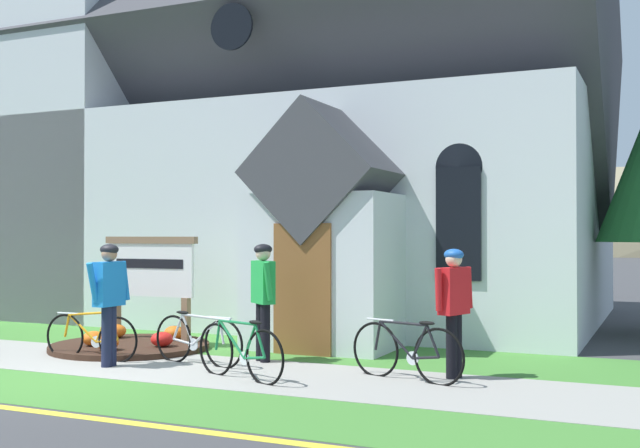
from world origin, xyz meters
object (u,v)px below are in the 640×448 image
(bicycle_black, at_px, (91,336))
(cyclist_in_red_jersey, at_px, (263,292))
(cyclist_in_white_jersey, at_px, (109,294))
(cyclist_in_blue_jersey, at_px, (454,302))
(bicycle_yellow, at_px, (198,340))
(bicycle_red, at_px, (407,351))
(church_sign, at_px, (151,272))
(bicycle_blue, at_px, (240,351))

(bicycle_black, height_order, cyclist_in_red_jersey, cyclist_in_red_jersey)
(cyclist_in_white_jersey, height_order, cyclist_in_blue_jersey, cyclist_in_white_jersey)
(bicycle_yellow, bearing_deg, bicycle_red, 1.30)
(church_sign, distance_m, cyclist_in_white_jersey, 2.23)
(bicycle_yellow, bearing_deg, cyclist_in_blue_jersey, 7.13)
(cyclist_in_red_jersey, bearing_deg, cyclist_in_white_jersey, -144.18)
(cyclist_in_white_jersey, bearing_deg, bicycle_black, 150.01)
(bicycle_blue, bearing_deg, cyclist_in_white_jersey, 178.05)
(bicycle_black, height_order, bicycle_red, bicycle_red)
(cyclist_in_white_jersey, bearing_deg, cyclist_in_blue_jersey, 13.57)
(bicycle_yellow, distance_m, cyclist_in_white_jersey, 1.45)
(cyclist_in_blue_jersey, bearing_deg, church_sign, 170.78)
(bicycle_yellow, bearing_deg, cyclist_in_white_jersey, -147.09)
(cyclist_in_white_jersey, distance_m, cyclist_in_red_jersey, 2.25)
(cyclist_in_white_jersey, xyz_separation_m, cyclist_in_red_jersey, (1.82, 1.31, -0.00))
(church_sign, bearing_deg, cyclist_in_blue_jersey, -9.22)
(bicycle_red, xyz_separation_m, cyclist_in_white_jersey, (-4.26, -0.76, 0.67))
(bicycle_blue, distance_m, cyclist_in_white_jersey, 2.33)
(bicycle_blue, height_order, bicycle_yellow, bicycle_blue)
(bicycle_blue, height_order, bicycle_red, bicycle_blue)
(cyclist_in_red_jersey, distance_m, cyclist_in_blue_jersey, 2.98)
(church_sign, height_order, bicycle_black, church_sign)
(bicycle_yellow, distance_m, cyclist_in_blue_jersey, 3.81)
(bicycle_yellow, relative_size, cyclist_in_white_jersey, 0.95)
(bicycle_red, relative_size, cyclist_in_blue_jersey, 0.98)
(church_sign, height_order, bicycle_red, church_sign)
(bicycle_red, relative_size, bicycle_yellow, 1.00)
(church_sign, distance_m, bicycle_red, 5.30)
(cyclist_in_blue_jersey, bearing_deg, cyclist_in_white_jersey, -166.43)
(church_sign, xyz_separation_m, bicycle_blue, (3.03, -2.14, -0.89))
(bicycle_black, bearing_deg, bicycle_yellow, 10.68)
(church_sign, distance_m, cyclist_in_blue_jersey, 5.68)
(church_sign, distance_m, bicycle_blue, 3.82)
(bicycle_yellow, height_order, cyclist_in_red_jersey, cyclist_in_red_jersey)
(bicycle_yellow, xyz_separation_m, cyclist_in_red_jersey, (0.75, 0.62, 0.69))
(bicycle_yellow, height_order, cyclist_in_blue_jersey, cyclist_in_blue_jersey)
(church_sign, bearing_deg, cyclist_in_red_jersey, -15.96)
(bicycle_black, bearing_deg, church_sign, 95.58)
(bicycle_red, distance_m, cyclist_in_white_jersey, 4.38)
(bicycle_blue, relative_size, cyclist_in_white_jersey, 0.92)
(church_sign, bearing_deg, bicycle_red, -14.42)
(cyclist_in_blue_jersey, bearing_deg, bicycle_black, -171.75)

